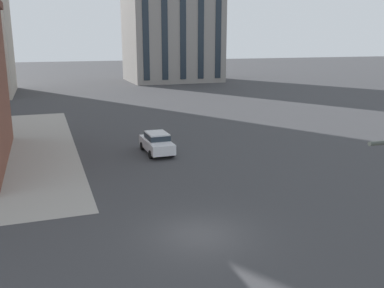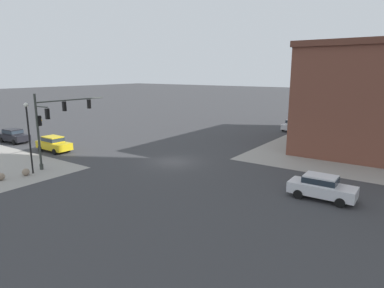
# 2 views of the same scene
# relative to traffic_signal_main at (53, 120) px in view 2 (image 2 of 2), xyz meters

# --- Properties ---
(ground_plane) EXTENTS (320.00, 320.00, 0.00)m
(ground_plane) POSITION_rel_traffic_signal_main_xyz_m (-7.48, 7.94, -4.36)
(ground_plane) COLOR #38383A
(traffic_signal_main) EXTENTS (7.47, 2.09, 6.78)m
(traffic_signal_main) POSITION_rel_traffic_signal_main_xyz_m (0.00, 0.00, 0.00)
(traffic_signal_main) COLOR #383D38
(traffic_signal_main) RESTS_ON ground
(bollard_sphere_curb_a) EXTENTS (0.61, 0.61, 0.61)m
(bollard_sphere_curb_a) POSITION_rel_traffic_signal_main_xyz_m (3.21, 0.39, -4.05)
(bollard_sphere_curb_a) COLOR gray
(bollard_sphere_curb_a) RESTS_ON ground
(bollard_sphere_curb_b) EXTENTS (0.61, 0.61, 0.61)m
(bollard_sphere_curb_b) POSITION_rel_traffic_signal_main_xyz_m (5.06, -0.04, -4.05)
(bollard_sphere_curb_b) COLOR gray
(bollard_sphere_curb_b) RESTS_ON ground
(street_lamp_corner_near) EXTENTS (0.36, 0.36, 6.11)m
(street_lamp_corner_near) POSITION_rel_traffic_signal_main_xyz_m (2.52, 0.26, -0.59)
(street_lamp_corner_near) COLOR black
(street_lamp_corner_near) RESTS_ON ground
(car_main_northbound_near) EXTENTS (4.52, 2.13, 1.68)m
(car_main_northbound_near) POSITION_rel_traffic_signal_main_xyz_m (-31.73, 11.50, -3.44)
(car_main_northbound_near) COLOR silver
(car_main_northbound_near) RESTS_ON ground
(car_main_northbound_far) EXTENTS (1.92, 4.41, 1.68)m
(car_main_northbound_far) POSITION_rel_traffic_signal_main_xyz_m (-3.29, -5.57, -3.44)
(car_main_northbound_far) COLOR gold
(car_main_northbound_far) RESTS_ON ground
(car_main_southbound_near) EXTENTS (2.07, 4.49, 1.68)m
(car_main_southbound_near) POSITION_rel_traffic_signal_main_xyz_m (-3.23, -14.02, -3.44)
(car_main_southbound_near) COLOR black
(car_main_southbound_near) RESTS_ON ground
(car_main_southbound_far) EXTENTS (1.92, 4.41, 1.68)m
(car_main_southbound_far) POSITION_rel_traffic_signal_main_xyz_m (-5.69, 22.29, -3.44)
(car_main_southbound_far) COLOR silver
(car_main_southbound_far) RESTS_ON ground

